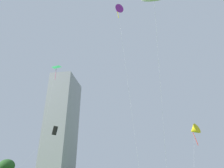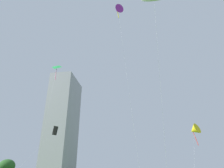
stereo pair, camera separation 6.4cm
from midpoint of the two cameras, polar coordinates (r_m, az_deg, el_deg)
The scene contains 6 objects.
kite_flying_0 at distance 43.45m, azimuth 22.09°, elevation -11.95°, with size 5.42×7.98×12.01m.
kite_flying_1 at distance 48.31m, azimuth -15.87°, elevation -12.55°, with size 6.40×9.36×13.09m.
kite_flying_3 at distance 39.04m, azimuth 1.63°, elevation 20.17°, with size 3.97×4.15×30.83m.
kite_flying_4 at distance 47.41m, azimuth -15.45°, elevation 4.47°, with size 1.86×5.82×26.14m.
park_tree_1 at distance 46.73m, azimuth -27.68°, elevation -19.87°, with size 3.03×3.03×5.67m.
distant_highrise_0 at distance 136.76m, azimuth -14.02°, elevation -11.55°, with size 14.54×25.01×66.54m, color #939399.
Camera 1 is at (3.74, -14.18, 1.93)m, focal length 32.38 mm.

